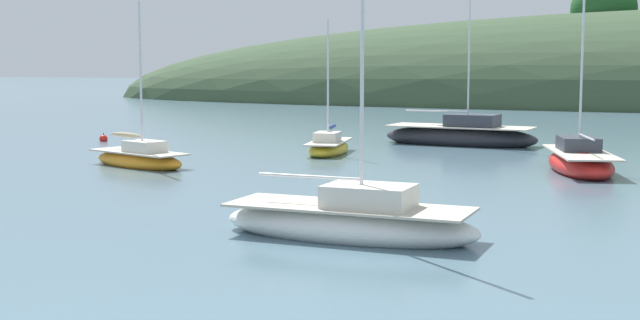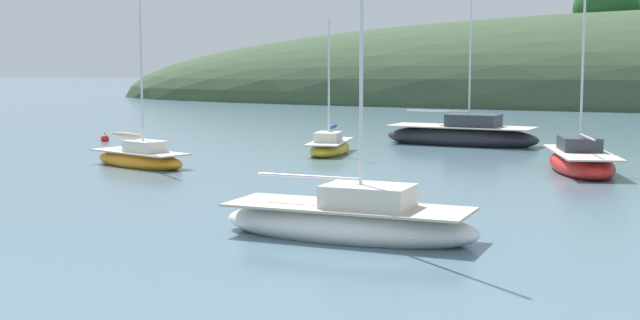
{
  "view_description": "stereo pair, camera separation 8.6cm",
  "coord_description": "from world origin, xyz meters",
  "px_view_note": "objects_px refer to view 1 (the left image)",
  "views": [
    {
      "loc": [
        8.79,
        -4.75,
        4.16
      ],
      "look_at": [
        0.0,
        20.0,
        1.2
      ],
      "focal_mm": 48.65,
      "sensor_mm": 36.0,
      "label": 1
    },
    {
      "loc": [
        8.87,
        -4.73,
        4.16
      ],
      "look_at": [
        0.0,
        20.0,
        1.2
      ],
      "focal_mm": 48.65,
      "sensor_mm": 36.0,
      "label": 2
    }
  ],
  "objects_px": {
    "sailboat_teal_outer": "(580,161)",
    "sailboat_navy_dinghy": "(461,136)",
    "sailboat_orange_cutter": "(139,158)",
    "sailboat_yellow_far": "(351,222)",
    "mooring_buoy_channel": "(104,139)",
    "sailboat_cream_ketch": "(329,147)"
  },
  "relations": [
    {
      "from": "sailboat_teal_outer",
      "to": "mooring_buoy_channel",
      "type": "relative_size",
      "value": 16.96
    },
    {
      "from": "sailboat_yellow_far",
      "to": "mooring_buoy_channel",
      "type": "relative_size",
      "value": 15.91
    },
    {
      "from": "sailboat_navy_dinghy",
      "to": "mooring_buoy_channel",
      "type": "height_order",
      "value": "sailboat_navy_dinghy"
    },
    {
      "from": "sailboat_yellow_far",
      "to": "sailboat_orange_cutter",
      "type": "distance_m",
      "value": 16.35
    },
    {
      "from": "sailboat_navy_dinghy",
      "to": "sailboat_cream_ketch",
      "type": "bearing_deg",
      "value": -127.81
    },
    {
      "from": "sailboat_cream_ketch",
      "to": "sailboat_yellow_far",
      "type": "relative_size",
      "value": 0.73
    },
    {
      "from": "sailboat_cream_ketch",
      "to": "sailboat_yellow_far",
      "type": "distance_m",
      "value": 19.18
    },
    {
      "from": "sailboat_cream_ketch",
      "to": "sailboat_teal_outer",
      "type": "relative_size",
      "value": 0.68
    },
    {
      "from": "sailboat_teal_outer",
      "to": "sailboat_yellow_far",
      "type": "bearing_deg",
      "value": -106.65
    },
    {
      "from": "sailboat_navy_dinghy",
      "to": "sailboat_orange_cutter",
      "type": "bearing_deg",
      "value": -127.81
    },
    {
      "from": "sailboat_cream_ketch",
      "to": "sailboat_teal_outer",
      "type": "distance_m",
      "value": 11.6
    },
    {
      "from": "sailboat_navy_dinghy",
      "to": "mooring_buoy_channel",
      "type": "distance_m",
      "value": 18.8
    },
    {
      "from": "sailboat_yellow_far",
      "to": "sailboat_orange_cutter",
      "type": "xyz_separation_m",
      "value": [
        -12.32,
        10.75,
        -0.06
      ]
    },
    {
      "from": "sailboat_orange_cutter",
      "to": "sailboat_cream_ketch",
      "type": "bearing_deg",
      "value": 52.19
    },
    {
      "from": "sailboat_yellow_far",
      "to": "sailboat_navy_dinghy",
      "type": "relative_size",
      "value": 0.78
    },
    {
      "from": "sailboat_cream_ketch",
      "to": "sailboat_orange_cutter",
      "type": "xyz_separation_m",
      "value": [
        -5.59,
        -7.21,
        0.01
      ]
    },
    {
      "from": "sailboat_yellow_far",
      "to": "sailboat_cream_ketch",
      "type": "bearing_deg",
      "value": 110.55
    },
    {
      "from": "sailboat_orange_cutter",
      "to": "sailboat_navy_dinghy",
      "type": "distance_m",
      "value": 17.17
    },
    {
      "from": "sailboat_orange_cutter",
      "to": "sailboat_teal_outer",
      "type": "bearing_deg",
      "value": 14.2
    },
    {
      "from": "sailboat_yellow_far",
      "to": "sailboat_orange_cutter",
      "type": "height_order",
      "value": "sailboat_yellow_far"
    },
    {
      "from": "sailboat_teal_outer",
      "to": "sailboat_navy_dinghy",
      "type": "bearing_deg",
      "value": 124.05
    },
    {
      "from": "sailboat_cream_ketch",
      "to": "sailboat_navy_dinghy",
      "type": "relative_size",
      "value": 0.57
    }
  ]
}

